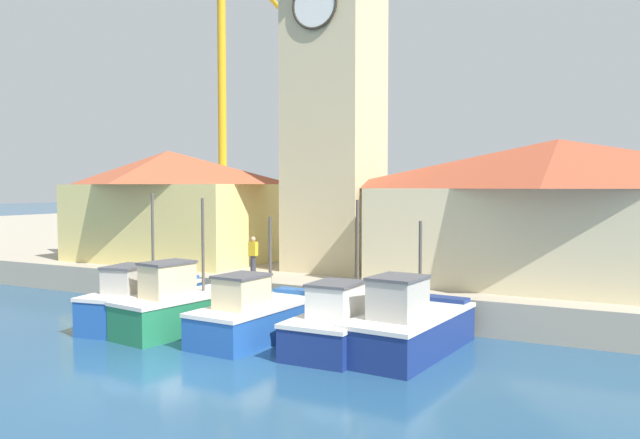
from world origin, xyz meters
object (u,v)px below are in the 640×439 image
Objects in this scene: port_crane_near at (224,123)px; warehouse_right at (557,211)px; fishing_boat_mid_left at (347,323)px; fishing_boat_far_left at (142,302)px; dock_worker_near_tower at (253,256)px; fishing_boat_left_inner at (257,316)px; fishing_boat_center at (410,327)px; clock_tower at (335,88)px; warehouse_left at (169,205)px; fishing_boat_left_outer at (187,306)px.

warehouse_right is at bearing -24.92° from port_crane_near.
port_crane_near reaches higher than fishing_boat_mid_left.
fishing_boat_far_left is 4.98m from dock_worker_near_tower.
fishing_boat_left_inner is 0.97× the size of fishing_boat_center.
port_crane_near is at bearing 142.79° from clock_tower.
fishing_boat_far_left is at bearing -148.61° from warehouse_right.
fishing_boat_far_left is at bearing -55.03° from warehouse_left.
fishing_boat_center is (4.85, 0.53, 0.05)m from fishing_boat_left_inner.
clock_tower is 8.12m from dock_worker_near_tower.
fishing_boat_center is at bearing 6.23° from fishing_boat_left_inner.
clock_tower is (-1.23, 8.04, 8.34)m from fishing_boat_left_inner.
dock_worker_near_tower is at bearing 124.92° from fishing_boat_left_inner.
port_crane_near is (-9.77, 18.19, 8.30)m from fishing_boat_far_left.
fishing_boat_center is 8.98m from dock_worker_near_tower.
fishing_boat_left_outer is 1.04× the size of fishing_boat_center.
fishing_boat_far_left is 22.26m from port_crane_near.
fishing_boat_mid_left is (2.95, 0.40, -0.02)m from fishing_boat_left_inner.
warehouse_right is (5.02, 7.27, 3.20)m from fishing_boat_mid_left.
warehouse_left reaches higher than dock_worker_near_tower.
fishing_boat_left_inner is at bearing -51.32° from port_crane_near.
fishing_boat_far_left is 12.12m from clock_tower.
port_crane_near reaches higher than clock_tower.
warehouse_left is 0.75× the size of warehouse_right.
fishing_boat_left_outer is 3.37× the size of dock_worker_near_tower.
fishing_boat_left_outer is 0.33× the size of clock_tower.
fishing_boat_mid_left is at bearing -61.31° from clock_tower.
warehouse_left is at bearing 152.02° from fishing_boat_mid_left.
warehouse_left is at bearing 143.81° from fishing_boat_left_inner.
warehouse_right reaches higher than dock_worker_near_tower.
warehouse_left is (-14.66, 6.65, 3.15)m from fishing_boat_center.
fishing_boat_left_outer is 0.41× the size of warehouse_right.
warehouse_left is 12.97m from port_crane_near.
clock_tower reaches higher than fishing_boat_left_outer.
fishing_boat_mid_left is 3.22× the size of dock_worker_near_tower.
fishing_boat_mid_left is at bearing -27.98° from warehouse_left.
fishing_boat_mid_left is 0.52× the size of warehouse_left.
warehouse_left is 0.50× the size of port_crane_near.
warehouse_left reaches higher than warehouse_right.
fishing_boat_far_left is 3.26× the size of dock_worker_near_tower.
fishing_boat_left_outer is 23.23m from port_crane_near.
warehouse_left is at bearing -66.77° from port_crane_near.
fishing_boat_left_outer reaches higher than dock_worker_near_tower.
clock_tower is at bearing 129.03° from fishing_boat_center.
dock_worker_near_tower is at bearing 94.98° from fishing_boat_left_outer.
fishing_boat_mid_left is 0.31× the size of clock_tower.
warehouse_right is 0.66× the size of port_crane_near.
clock_tower is (3.50, 8.12, 8.29)m from fishing_boat_far_left.
fishing_boat_center is 16.40m from warehouse_left.
fishing_boat_mid_left is at bearing 3.55° from fishing_boat_far_left.
fishing_boat_left_inner is 4.88m from fishing_boat_center.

